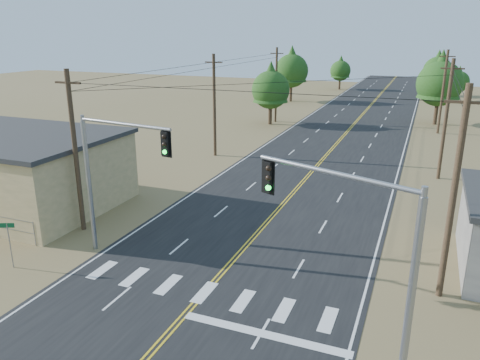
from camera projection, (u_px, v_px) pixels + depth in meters
The scene contains 16 objects.
road at pixel (312, 171), 42.00m from camera, with size 15.00×200.00×0.02m, color black.
utility_pole_left_near at pixel (75, 151), 28.26m from camera, with size 1.80×0.30×10.00m.
utility_pole_left_mid at pixel (214, 105), 45.94m from camera, with size 1.80×0.30×10.00m.
utility_pole_left_far at pixel (276, 84), 63.62m from camera, with size 1.80×0.30×10.00m.
utility_pole_right_near at pixel (454, 194), 20.80m from camera, with size 1.80×0.30×10.00m.
utility_pole_right_mid at pixel (446, 119), 38.49m from camera, with size 1.80×0.30×10.00m.
utility_pole_right_far at pixel (443, 91), 56.17m from camera, with size 1.80×0.30×10.00m.
signal_mast_left at pixel (109, 166), 24.76m from camera, with size 5.96×1.17×7.81m.
signal_mast_right at pixel (362, 249), 15.28m from camera, with size 5.85×2.36×7.80m.
street_sign at pixel (9, 238), 24.47m from camera, with size 0.71×0.32×2.56m.
tree_left_near at pixel (271, 86), 61.84m from camera, with size 5.03×5.03×8.38m.
tree_left_mid at pixel (292, 67), 82.23m from camera, with size 5.84×5.84×9.73m.
tree_left_far at pixel (340, 69), 99.68m from camera, with size 4.31×4.31×7.19m.
tree_right_near at pixel (440, 79), 61.42m from camera, with size 5.91×5.91×9.85m.
tree_right_mid at pixel (459, 80), 82.86m from camera, with size 3.76×3.76×6.27m.
tree_right_far at pixel (438, 68), 89.43m from camera, with size 5.26×5.26×8.76m.
Camera 1 is at (8.97, -9.76, 12.05)m, focal length 35.00 mm.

